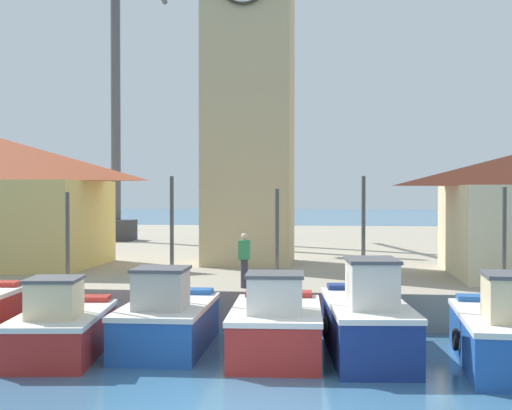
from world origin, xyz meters
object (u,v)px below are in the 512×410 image
object	(u,v)px
port_crane_far	(231,117)
fishing_boat_center	(367,322)
fishing_boat_mid_right	(509,334)
fishing_boat_left_inner	(167,320)
dock_worker_near_tower	(244,259)
clock_tower	(249,62)
port_crane_near	(118,111)
fishing_boat_left_outer	(62,328)
fishing_boat_mid_left	(276,325)

from	to	relation	value
port_crane_far	fishing_boat_center	bearing A→B (deg)	-73.68
fishing_boat_mid_right	port_crane_far	distance (m)	26.11
fishing_boat_left_inner	fishing_boat_mid_right	xyz separation A→B (m)	(7.98, -1.01, 0.03)
fishing_boat_center	dock_worker_near_tower	bearing A→B (deg)	132.49
fishing_boat_left_inner	fishing_boat_center	size ratio (longest dim) A/B	0.85
clock_tower	port_crane_near	xyz separation A→B (m)	(-9.29, 12.66, -0.40)
fishing_boat_mid_right	dock_worker_near_tower	xyz separation A→B (m)	(-6.49, 4.50, 1.17)
fishing_boat_left_inner	port_crane_near	world-z (taller)	port_crane_near
fishing_boat_left_outer	dock_worker_near_tower	bearing A→B (deg)	49.67
fishing_boat_mid_left	port_crane_far	world-z (taller)	port_crane_far
fishing_boat_mid_left	fishing_boat_mid_right	bearing A→B (deg)	-6.29
fishing_boat_center	port_crane_far	bearing A→B (deg)	106.32
fishing_boat_mid_right	dock_worker_near_tower	size ratio (longest dim) A/B	2.89
fishing_boat_mid_right	fishing_boat_mid_left	bearing A→B (deg)	173.71
fishing_boat_left_outer	port_crane_near	size ratio (longest dim) A/B	0.21
port_crane_far	dock_worker_near_tower	distance (m)	19.88
fishing_boat_left_outer	fishing_boat_mid_left	world-z (taller)	fishing_boat_mid_left
fishing_boat_left_inner	dock_worker_near_tower	world-z (taller)	fishing_boat_left_inner
port_crane_near	port_crane_far	xyz separation A→B (m)	(6.89, -1.23, -0.57)
clock_tower	dock_worker_near_tower	size ratio (longest dim) A/B	10.38
dock_worker_near_tower	fishing_boat_center	bearing A→B (deg)	-47.51
fishing_boat_left_inner	port_crane_far	distance (m)	23.38
fishing_boat_left_inner	port_crane_near	bearing A→B (deg)	110.06
port_crane_near	fishing_boat_left_inner	bearing A→B (deg)	-69.94
port_crane_far	dock_worker_near_tower	xyz separation A→B (m)	(3.13, -18.64, -6.16)
fishing_boat_left_inner	fishing_boat_center	world-z (taller)	fishing_boat_left_inner
fishing_boat_left_inner	dock_worker_near_tower	xyz separation A→B (m)	(1.49, 3.50, 1.19)
fishing_boat_mid_right	clock_tower	world-z (taller)	clock_tower
fishing_boat_left_outer	fishing_boat_mid_left	size ratio (longest dim) A/B	1.00
dock_worker_near_tower	port_crane_far	bearing A→B (deg)	99.55
fishing_boat_left_outer	fishing_boat_center	distance (m)	7.26
port_crane_near	port_crane_far	world-z (taller)	port_crane_near
fishing_boat_mid_left	fishing_boat_center	world-z (taller)	fishing_boat_center
fishing_boat_center	clock_tower	size ratio (longest dim) A/B	0.30
fishing_boat_center	port_crane_far	xyz separation A→B (m)	(-6.55, 22.36, 7.25)
fishing_boat_left_outer	port_crane_far	distance (m)	24.29
fishing_boat_mid_left	port_crane_near	distance (m)	27.50
fishing_boat_center	port_crane_far	distance (m)	24.40
fishing_boat_mid_right	clock_tower	size ratio (longest dim) A/B	0.28
fishing_boat_center	clock_tower	xyz separation A→B (m)	(-4.14, 10.93, 8.23)
clock_tower	dock_worker_near_tower	distance (m)	10.17
fishing_boat_left_inner	fishing_boat_mid_left	bearing A→B (deg)	-8.91
fishing_boat_left_inner	port_crane_near	distance (m)	26.11
fishing_boat_center	port_crane_far	size ratio (longest dim) A/B	0.28
port_crane_near	fishing_boat_mid_left	bearing A→B (deg)	-64.62
fishing_boat_left_outer	clock_tower	bearing A→B (deg)	75.26
fishing_boat_center	fishing_boat_left_outer	bearing A→B (deg)	-174.00
fishing_boat_mid_left	fishing_boat_mid_right	distance (m)	5.26
fishing_boat_center	port_crane_near	xyz separation A→B (m)	(-13.43, 23.59, 7.83)
clock_tower	fishing_boat_center	bearing A→B (deg)	-69.25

